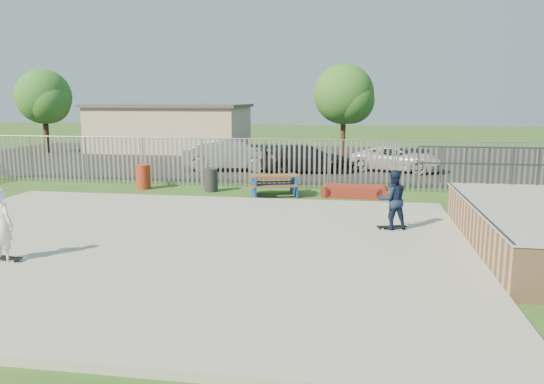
# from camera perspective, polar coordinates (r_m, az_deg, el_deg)

# --- Properties ---
(ground) EXTENTS (120.00, 120.00, 0.00)m
(ground) POSITION_cam_1_polar(r_m,az_deg,el_deg) (13.48, -11.78, -5.80)
(ground) COLOR #26591E
(ground) RESTS_ON ground
(concrete_slab) EXTENTS (15.00, 12.00, 0.15)m
(concrete_slab) POSITION_cam_1_polar(r_m,az_deg,el_deg) (13.46, -11.80, -5.49)
(concrete_slab) COLOR #9C9C97
(concrete_slab) RESTS_ON ground
(fence) EXTENTS (26.04, 16.02, 2.00)m
(fence) POSITION_cam_1_polar(r_m,az_deg,el_deg) (17.29, -3.38, 1.30)
(fence) COLOR gray
(fence) RESTS_ON ground
(picnic_table) EXTENTS (2.22, 2.00, 0.78)m
(picnic_table) POSITION_cam_1_polar(r_m,az_deg,el_deg) (19.93, 0.21, 0.74)
(picnic_table) COLOR brown
(picnic_table) RESTS_ON ground
(funbox) EXTENTS (2.10, 1.12, 0.41)m
(funbox) POSITION_cam_1_polar(r_m,az_deg,el_deg) (19.98, 8.85, 0.09)
(funbox) COLOR maroon
(funbox) RESTS_ON ground
(trash_bin_red) EXTENTS (0.59, 0.59, 0.98)m
(trash_bin_red) POSITION_cam_1_polar(r_m,az_deg,el_deg) (22.02, -13.67, 1.60)
(trash_bin_red) COLOR maroon
(trash_bin_red) RESTS_ON ground
(trash_bin_grey) EXTENTS (0.54, 0.54, 0.90)m
(trash_bin_grey) POSITION_cam_1_polar(r_m,az_deg,el_deg) (20.95, -6.59, 1.29)
(trash_bin_grey) COLOR #27282A
(trash_bin_grey) RESTS_ON ground
(parking_lot) EXTENTS (40.00, 18.00, 0.02)m
(parking_lot) POSITION_cam_1_polar(r_m,az_deg,el_deg) (31.65, 0.53, 3.53)
(parking_lot) COLOR black
(parking_lot) RESTS_ON ground
(car_silver) EXTENTS (4.87, 2.14, 1.56)m
(car_silver) POSITION_cam_1_polar(r_m,az_deg,el_deg) (26.78, -4.47, 3.99)
(car_silver) COLOR #BABABF
(car_silver) RESTS_ON parking_lot
(car_dark) EXTENTS (4.93, 2.80, 1.35)m
(car_dark) POSITION_cam_1_polar(r_m,az_deg,el_deg) (26.15, 3.76, 3.62)
(car_dark) COLOR black
(car_dark) RESTS_ON parking_lot
(car_white) EXTENTS (4.86, 3.30, 1.24)m
(car_white) POSITION_cam_1_polar(r_m,az_deg,el_deg) (27.19, 13.31, 3.51)
(car_white) COLOR silver
(car_white) RESTS_ON parking_lot
(building) EXTENTS (10.40, 6.40, 3.20)m
(building) POSITION_cam_1_polar(r_m,az_deg,el_deg) (37.38, -10.82, 6.83)
(building) COLOR beige
(building) RESTS_ON ground
(tree_left) EXTENTS (3.55, 3.55, 5.48)m
(tree_left) POSITION_cam_1_polar(r_m,az_deg,el_deg) (38.26, -23.36, 9.38)
(tree_left) COLOR #3A2617
(tree_left) RESTS_ON ground
(tree_mid) EXTENTS (3.69, 3.69, 5.69)m
(tree_mid) POSITION_cam_1_polar(r_m,az_deg,el_deg) (33.38, 7.73, 10.36)
(tree_mid) COLOR #442E1B
(tree_mid) RESTS_ON ground
(skateboard_a) EXTENTS (0.82, 0.42, 0.08)m
(skateboard_a) POSITION_cam_1_polar(r_m,az_deg,el_deg) (14.70, 12.74, -3.74)
(skateboard_a) COLOR black
(skateboard_a) RESTS_ON concrete_slab
(skateboard_b) EXTENTS (0.82, 0.32, 0.08)m
(skateboard_b) POSITION_cam_1_polar(r_m,az_deg,el_deg) (13.01, -26.75, -6.41)
(skateboard_b) COLOR black
(skateboard_b) RESTS_ON concrete_slab
(skater_navy) EXTENTS (0.92, 0.80, 1.60)m
(skater_navy) POSITION_cam_1_polar(r_m,az_deg,el_deg) (14.54, 12.86, -0.82)
(skater_navy) COLOR #121D39
(skater_navy) RESTS_ON concrete_slab
(skater_white) EXTENTS (0.68, 0.55, 1.60)m
(skater_white) POSITION_cam_1_polar(r_m,az_deg,el_deg) (12.83, -27.02, -3.13)
(skater_white) COLOR white
(skater_white) RESTS_ON concrete_slab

